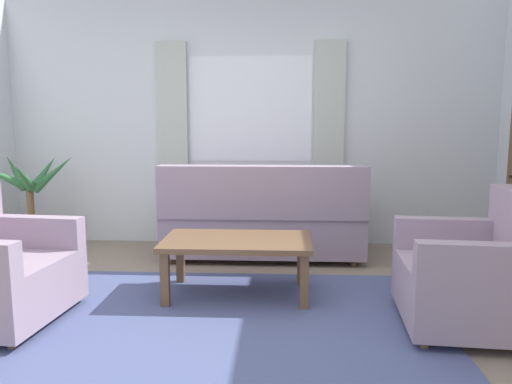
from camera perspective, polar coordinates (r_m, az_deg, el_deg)
The scene contains 8 objects.
ground_plane at distance 3.20m, azimuth -3.18°, elevation -15.62°, with size 6.24×6.24×0.00m, color gray.
wall_back at distance 5.19m, azimuth -0.64°, elevation 8.21°, with size 5.32×0.12×2.60m, color silver.
window_with_curtains at distance 5.10m, azimuth -0.70°, elevation 9.90°, with size 1.98×0.07×1.40m.
area_rug at distance 3.20m, azimuth -3.18°, elevation -15.53°, with size 2.75×2.09×0.01m, color #4C5684.
couch at distance 4.61m, azimuth 0.86°, elevation -3.42°, with size 1.90×0.82×0.92m.
armchair_right at distance 3.34m, azimuth 25.11°, elevation -8.91°, with size 0.88×0.90×0.88m.
coffee_table at distance 3.59m, azimuth -2.26°, elevation -6.51°, with size 1.10×0.64×0.44m.
potted_plant at distance 5.32m, azimuth -25.37°, elevation -2.12°, with size 0.95×0.92×1.02m.
Camera 1 is at (0.32, -2.92, 1.29)m, focal length 33.39 mm.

